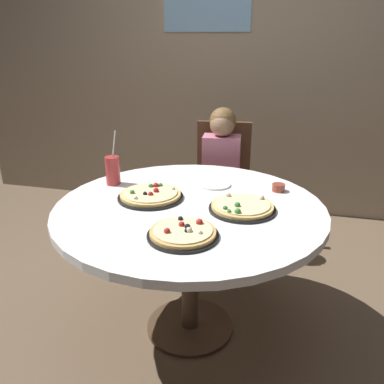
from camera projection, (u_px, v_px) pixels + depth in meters
The scene contains 11 objects.
ground_plane at pixel (190, 327), 2.25m from camera, with size 8.00×8.00×0.00m, color brown.
wall_with_window at pixel (242, 47), 3.39m from camera, with size 5.20×0.14×2.90m.
dining_table at pixel (190, 220), 2.01m from camera, with size 1.34×1.34×0.75m.
chair_wooden at pixel (222, 180), 2.99m from camera, with size 0.43×0.43×0.95m.
diner_child at pixel (220, 194), 2.84m from camera, with size 0.28×0.42×1.08m.
pizza_veggie at pixel (151, 195), 2.06m from camera, with size 0.34×0.34×0.05m.
pizza_cheese at pixel (242, 207), 1.92m from camera, with size 0.32×0.32×0.05m.
pizza_pepperoni at pixel (183, 233), 1.66m from camera, with size 0.30×0.30×0.05m.
soda_cup at pixel (113, 170), 2.23m from camera, with size 0.08×0.08×0.31m.
sauce_bowl at pixel (278, 188), 2.15m from camera, with size 0.07×0.07×0.04m, color brown.
plate_small at pixel (215, 184), 2.24m from camera, with size 0.18×0.18×0.01m, color white.
Camera 1 is at (0.45, -1.76, 1.53)m, focal length 37.32 mm.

